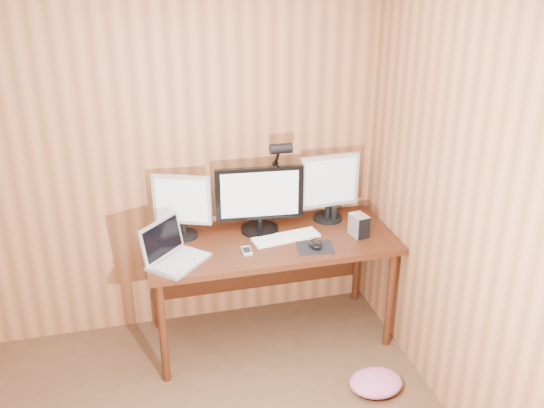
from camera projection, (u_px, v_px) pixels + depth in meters
name	position (u px, v px, depth m)	size (l,w,h in m)	color
room_shell	(121.00, 353.00, 2.05)	(4.00, 4.00, 4.00)	#52341F
desk	(267.00, 251.00, 4.02)	(1.60, 0.70, 0.75)	#3E1A0C
monitor_center	(259.00, 199.00, 3.93)	(0.57, 0.25, 0.45)	black
monitor_left	(182.00, 205.00, 3.85)	(0.36, 0.18, 0.42)	black
monitor_right	(329.00, 186.00, 4.08)	(0.42, 0.20, 0.47)	black
laptop	(172.00, 252.00, 3.62)	(0.43, 0.44, 0.25)	silver
keyboard	(286.00, 237.00, 3.91)	(0.45, 0.20, 0.02)	white
mousepad	(315.00, 247.00, 3.80)	(0.22, 0.18, 0.00)	black
mouse	(315.00, 244.00, 3.79)	(0.07, 0.12, 0.04)	black
hard_drive	(359.00, 225.00, 3.93)	(0.11, 0.15, 0.14)	silver
phone	(247.00, 251.00, 3.75)	(0.06, 0.11, 0.02)	silver
speaker	(334.00, 214.00, 4.13)	(0.05, 0.05, 0.11)	black
desk_lamp	(278.00, 169.00, 3.98)	(0.14, 0.20, 0.62)	black
fabric_pile	(376.00, 383.00, 3.69)	(0.33, 0.27, 0.10)	#C15D87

